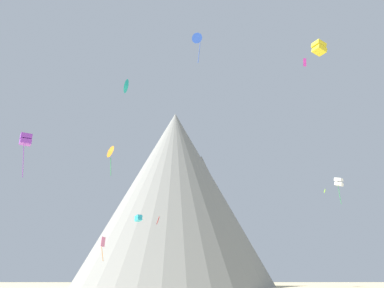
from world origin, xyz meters
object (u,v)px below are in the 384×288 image
(kite_lime_mid, at_px, (325,191))
(rock_massif, at_px, (180,200))
(kite_magenta_high, at_px, (305,62))
(kite_yellow_high, at_px, (319,48))
(kite_orange_mid, at_px, (110,152))
(kite_blue_high, at_px, (197,39))
(kite_red_low, at_px, (158,220))
(kite_teal_high, at_px, (127,86))
(kite_violet_mid, at_px, (26,140))
(kite_pink_low, at_px, (103,244))
(kite_white_mid, at_px, (339,182))
(kite_cyan_low, at_px, (138,218))

(kite_lime_mid, bearing_deg, rock_massif, -94.86)
(kite_magenta_high, relative_size, kite_yellow_high, 0.83)
(kite_orange_mid, bearing_deg, kite_lime_mid, 76.64)
(kite_orange_mid, height_order, kite_yellow_high, kite_yellow_high)
(rock_massif, xyz_separation_m, kite_lime_mid, (27.77, -45.23, -5.81))
(kite_magenta_high, relative_size, kite_blue_high, 0.31)
(kite_red_low, height_order, kite_blue_high, kite_blue_high)
(kite_blue_high, distance_m, kite_teal_high, 13.06)
(kite_blue_high, bearing_deg, kite_violet_mid, 32.62)
(kite_red_low, height_order, kite_pink_low, kite_red_low)
(kite_violet_mid, distance_m, kite_magenta_high, 47.99)
(kite_white_mid, distance_m, kite_lime_mid, 3.86)
(kite_yellow_high, height_order, kite_pink_low, kite_yellow_high)
(kite_white_mid, height_order, kite_lime_mid, kite_white_mid)
(kite_orange_mid, xyz_separation_m, kite_blue_high, (13.23, -4.40, 16.90))
(kite_violet_mid, xyz_separation_m, kite_lime_mid, (46.91, 26.13, -1.73))
(kite_cyan_low, relative_size, kite_magenta_high, 0.98)
(kite_cyan_low, height_order, kite_yellow_high, kite_yellow_high)
(kite_orange_mid, relative_size, kite_lime_mid, 5.30)
(rock_massif, distance_m, kite_yellow_high, 79.44)
(kite_orange_mid, bearing_deg, kite_magenta_high, 61.45)
(kite_red_low, xyz_separation_m, kite_orange_mid, (-7.51, -0.20, 10.33))
(kite_white_mid, distance_m, kite_blue_high, 39.51)
(kite_white_mid, height_order, kite_blue_high, kite_blue_high)
(kite_red_low, relative_size, kite_yellow_high, 0.63)
(kite_lime_mid, xyz_separation_m, kite_teal_high, (-34.90, -20.22, 12.04))
(kite_orange_mid, xyz_separation_m, kite_yellow_high, (28.34, -15.05, 9.46))
(kite_teal_high, bearing_deg, kite_lime_mid, -55.70)
(kite_magenta_high, bearing_deg, kite_pink_low, 51.92)
(kite_cyan_low, height_order, kite_magenta_high, kite_magenta_high)
(kite_orange_mid, distance_m, kite_white_mid, 44.43)
(rock_massif, height_order, kite_yellow_high, rock_massif)
(kite_magenta_high, relative_size, kite_pink_low, 0.41)
(kite_violet_mid, xyz_separation_m, kite_white_mid, (50.09, 27.14, 0.20))
(kite_magenta_high, height_order, kite_yellow_high, kite_magenta_high)
(kite_magenta_high, xyz_separation_m, kite_yellow_high, (-4.00, -20.04, -8.41))
(kite_violet_mid, height_order, kite_white_mid, kite_white_mid)
(kite_blue_high, bearing_deg, kite_pink_low, -16.24)
(kite_lime_mid, height_order, kite_pink_low, kite_lime_mid)
(rock_massif, bearing_deg, kite_orange_mid, -98.99)
(kite_red_low, bearing_deg, kite_orange_mid, -41.49)
(rock_massif, relative_size, kite_red_low, 59.41)
(kite_red_low, bearing_deg, kite_white_mid, 164.75)
(kite_orange_mid, xyz_separation_m, kite_teal_high, (2.67, -3.53, 9.26))
(kite_cyan_low, relative_size, kite_yellow_high, 0.81)
(kite_teal_high, bearing_deg, kite_cyan_low, 3.64)
(kite_violet_mid, relative_size, kite_blue_high, 1.14)
(kite_white_mid, relative_size, kite_pink_low, 1.36)
(kite_cyan_low, xyz_separation_m, kite_magenta_high, (29.47, -11.40, 25.81))
(kite_orange_mid, distance_m, kite_lime_mid, 41.20)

